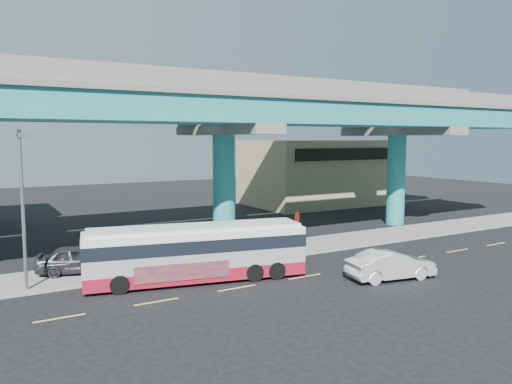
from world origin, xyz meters
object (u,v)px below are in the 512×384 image
sedan (391,265)px  street_lamp (23,187)px  parked_car (80,259)px  stop_sign (297,223)px  transit_bus (197,251)px

sedan → street_lamp: street_lamp is taller
parked_car → stop_sign: size_ratio=1.85×
sedan → parked_car: size_ratio=1.03×
transit_bus → stop_sign: (7.77, 2.36, 0.41)m
transit_bus → parked_car: (-4.88, 3.93, -0.66)m
sedan → street_lamp: bearing=79.0°
street_lamp → stop_sign: bearing=2.7°
sedan → stop_sign: size_ratio=1.91×
transit_bus → parked_car: size_ratio=2.42×
parked_car → stop_sign: (12.65, -1.57, 1.06)m
sedan → parked_car: (-13.51, 8.65, 0.13)m
street_lamp → transit_bus: bearing=-12.1°
transit_bus → street_lamp: bearing=179.6°
transit_bus → street_lamp: (-7.63, 1.63, 3.43)m
street_lamp → parked_car: bearing=40.0°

